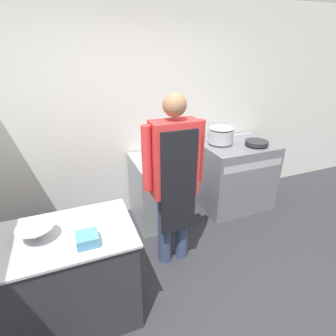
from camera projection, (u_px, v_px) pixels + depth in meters
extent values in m
plane|color=#2D2D33|center=(203.00, 323.00, 2.22)|extent=(14.00, 14.00, 0.00)
cube|color=white|center=(135.00, 115.00, 3.29)|extent=(8.00, 0.05, 2.70)
cube|color=#2D2D33|center=(53.00, 284.00, 2.07)|extent=(1.27, 0.65, 0.85)
cube|color=#B2B5BC|center=(42.00, 240.00, 1.89)|extent=(1.33, 0.67, 0.02)
cube|color=slate|center=(235.00, 176.00, 3.73)|extent=(0.96, 0.71, 0.93)
cube|color=#B2B5BC|center=(253.00, 165.00, 3.32)|extent=(0.88, 0.03, 0.10)
cube|color=#B2B5BC|center=(225.00, 137.00, 3.82)|extent=(0.96, 0.03, 0.02)
cube|color=#93999E|center=(157.00, 190.00, 3.39)|extent=(0.58, 0.67, 0.88)
cube|color=silver|center=(166.00, 200.00, 3.10)|extent=(0.49, 0.02, 0.62)
cylinder|color=#38476B|center=(165.00, 229.00, 2.72)|extent=(0.14, 0.14, 0.82)
cylinder|color=#38476B|center=(182.00, 225.00, 2.78)|extent=(0.14, 0.14, 0.82)
cube|color=red|center=(174.00, 159.00, 2.43)|extent=(0.43, 0.22, 0.72)
cube|color=black|center=(179.00, 185.00, 2.42)|extent=(0.35, 0.02, 1.04)
cylinder|color=red|center=(147.00, 159.00, 2.33)|extent=(0.09, 0.09, 0.62)
cylinder|color=red|center=(199.00, 151.00, 2.50)|extent=(0.09, 0.09, 0.62)
sphere|color=#9E7051|center=(174.00, 105.00, 2.22)|extent=(0.21, 0.21, 0.21)
cone|color=#B2B5BC|center=(36.00, 233.00, 1.86)|extent=(0.26, 0.26, 0.11)
cube|color=teal|center=(87.00, 239.00, 1.82)|extent=(0.15, 0.15, 0.08)
cylinder|color=#B2B5BC|center=(221.00, 136.00, 3.52)|extent=(0.34, 0.34, 0.18)
ellipsoid|color=#B2B5BC|center=(221.00, 128.00, 3.48)|extent=(0.33, 0.33, 0.06)
cylinder|color=#262628|center=(257.00, 143.00, 3.48)|extent=(0.31, 0.31, 0.05)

